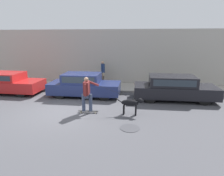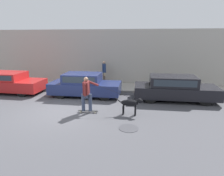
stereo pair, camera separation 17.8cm
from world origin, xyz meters
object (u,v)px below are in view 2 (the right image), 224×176
(parked_car_1, at_px, (85,85))
(dog, at_px, (131,103))
(parked_car_2, at_px, (175,88))
(parked_car_0, at_px, (9,83))
(skateboarder, at_px, (87,93))
(pedestrian_with_bag, at_px, (104,71))

(parked_car_1, height_order, dog, parked_car_1)
(parked_car_2, bearing_deg, parked_car_0, 178.69)
(parked_car_0, xyz_separation_m, skateboarder, (5.89, -2.63, 0.32))
(pedestrian_with_bag, bearing_deg, parked_car_2, 128.68)
(skateboarder, distance_m, pedestrian_with_bag, 5.49)
(parked_car_0, relative_size, parked_car_1, 1.04)
(dog, height_order, skateboarder, skateboarder)
(parked_car_2, relative_size, pedestrian_with_bag, 2.70)
(skateboarder, xyz_separation_m, pedestrian_with_bag, (-0.32, 5.48, 0.09))
(skateboarder, bearing_deg, parked_car_0, 151.89)
(parked_car_0, relative_size, parked_car_2, 0.97)
(dog, bearing_deg, skateboarder, -176.95)
(dog, relative_size, skateboarder, 0.44)
(parked_car_0, height_order, parked_car_2, parked_car_2)
(dog, bearing_deg, parked_car_1, 140.26)
(parked_car_2, xyz_separation_m, pedestrian_with_bag, (-4.53, 2.84, 0.37))
(dog, bearing_deg, pedestrian_with_bag, 115.13)
(parked_car_1, bearing_deg, pedestrian_with_bag, 77.35)
(parked_car_0, bearing_deg, pedestrian_with_bag, 27.06)
(parked_car_1, bearing_deg, skateboarder, -71.82)
(parked_car_0, height_order, pedestrian_with_bag, pedestrian_with_bag)
(parked_car_0, relative_size, dog, 3.44)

